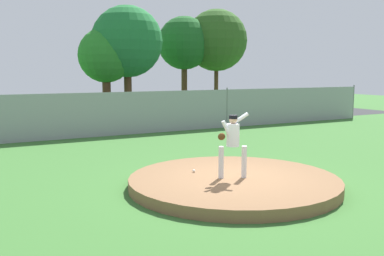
# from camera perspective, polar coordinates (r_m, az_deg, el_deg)

# --- Properties ---
(ground_plane) EXTENTS (80.00, 80.00, 0.00)m
(ground_plane) POSITION_cam_1_polar(r_m,az_deg,el_deg) (16.19, -6.42, -2.88)
(ground_plane) COLOR #386B2D
(asphalt_strip) EXTENTS (44.00, 7.00, 0.01)m
(asphalt_strip) POSITION_cam_1_polar(r_m,az_deg,el_deg) (24.20, -14.03, 0.38)
(asphalt_strip) COLOR #2B2B2D
(asphalt_strip) RESTS_ON ground_plane
(pitchers_mound) EXTENTS (5.31, 5.31, 0.27)m
(pitchers_mound) POSITION_cam_1_polar(r_m,az_deg,el_deg) (10.96, 5.58, -7.17)
(pitchers_mound) COLOR brown
(pitchers_mound) RESTS_ON ground_plane
(pitcher_youth) EXTENTS (0.82, 0.35, 1.64)m
(pitcher_youth) POSITION_cam_1_polar(r_m,az_deg,el_deg) (10.63, 5.41, -1.51)
(pitcher_youth) COLOR silver
(pitcher_youth) RESTS_ON pitchers_mound
(baseball) EXTENTS (0.07, 0.07, 0.07)m
(baseball) POSITION_cam_1_polar(r_m,az_deg,el_deg) (11.37, 0.25, -5.72)
(baseball) COLOR white
(baseball) RESTS_ON pitchers_mound
(chainlink_fence) EXTENTS (31.64, 0.07, 2.09)m
(chainlink_fence) POSITION_cam_1_polar(r_m,az_deg,el_deg) (19.79, -10.84, 1.83)
(chainlink_fence) COLOR gray
(chainlink_fence) RESTS_ON ground_plane
(parked_car_burgundy) EXTENTS (2.00, 4.25, 1.63)m
(parked_car_burgundy) POSITION_cam_1_polar(r_m,az_deg,el_deg) (24.33, -11.71, 2.32)
(parked_car_burgundy) COLOR maroon
(parked_car_burgundy) RESTS_ON ground_plane
(parked_car_slate) EXTENTS (2.11, 4.21, 1.68)m
(parked_car_slate) POSITION_cam_1_polar(r_m,az_deg,el_deg) (23.84, -21.08, 1.93)
(parked_car_slate) COLOR slate
(parked_car_slate) RESTS_ON ground_plane
(traffic_cone_orange) EXTENTS (0.40, 0.40, 0.55)m
(traffic_cone_orange) POSITION_cam_1_polar(r_m,az_deg,el_deg) (27.51, -9.66, 1.87)
(traffic_cone_orange) COLOR orange
(traffic_cone_orange) RESTS_ON asphalt_strip
(tree_bushy_near) EXTENTS (3.89, 3.89, 6.02)m
(tree_bushy_near) POSITION_cam_1_polar(r_m,az_deg,el_deg) (31.34, -11.42, 9.41)
(tree_bushy_near) COLOR #4C331E
(tree_bushy_near) RESTS_ON ground_plane
(tree_slender_far) EXTENTS (5.16, 5.16, 7.65)m
(tree_slender_far) POSITION_cam_1_polar(r_m,az_deg,el_deg) (31.86, -8.64, 11.27)
(tree_slender_far) COLOR #4C331E
(tree_slender_far) RESTS_ON ground_plane
(tree_tall_centre) EXTENTS (4.57, 4.57, 7.66)m
(tree_tall_centre) POSITION_cam_1_polar(r_m,az_deg,el_deg) (37.64, -1.05, 11.20)
(tree_tall_centre) COLOR #4C331E
(tree_tall_centre) RESTS_ON ground_plane
(tree_leaning_west) EXTENTS (5.43, 5.43, 8.38)m
(tree_leaning_west) POSITION_cam_1_polar(r_m,az_deg,el_deg) (38.62, 3.28, 11.56)
(tree_leaning_west) COLOR #4C331E
(tree_leaning_west) RESTS_ON ground_plane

